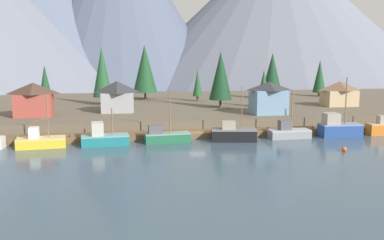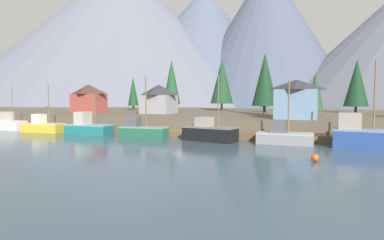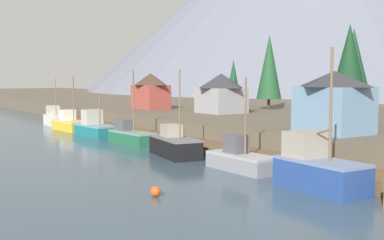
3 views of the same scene
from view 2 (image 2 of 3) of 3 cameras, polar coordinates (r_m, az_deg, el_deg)
name	(u,v)px [view 2 (image 2 of 3)]	position (r m, az deg, el deg)	size (l,w,h in m)	color
ground_plane	(220,129)	(67.35, 4.91, -1.53)	(400.00, 400.00, 1.00)	#384C5B
dock	(185,133)	(50.42, -1.17, -2.17)	(80.00, 4.00, 1.60)	brown
shoreline_bank	(236,117)	(78.73, 7.51, 0.50)	(400.00, 56.00, 2.50)	brown
mountain_west_peak	(121,37)	(215.37, -12.03, 13.81)	(190.58, 190.58, 86.85)	slate
mountain_central_peak	(203,49)	(202.64, 1.93, 12.06)	(127.59, 127.59, 69.62)	slate
mountain_east_peak	(267,37)	(185.35, 12.68, 13.78)	(93.60, 93.60, 76.22)	#4C566B
fishing_boat_white	(9,123)	(68.03, -28.86, -0.52)	(6.56, 2.65, 7.77)	silver
fishing_boat_yellow	(44,126)	(61.14, -24.13, -1.02)	(7.28, 3.65, 8.06)	gold
fishing_boat_teal	(88,127)	(54.84, -17.43, -1.18)	(7.31, 3.61, 5.68)	#196B70
fishing_boat_green	(142,130)	(49.65, -8.58, -1.74)	(7.26, 2.90, 8.87)	#1E5B3D
fishing_boat_black	(209,132)	(44.54, 3.00, -2.13)	(7.49, 4.09, 8.77)	black
fishing_boat_grey	(284,136)	(43.06, 15.52, -2.73)	(6.83, 2.81, 7.98)	gray
fishing_boat_blue	(363,135)	(42.61, 27.23, -2.34)	(6.92, 3.38, 10.00)	navy
house_blue	(296,99)	(53.92, 17.47, 3.46)	(6.50, 5.55, 6.07)	#6689A8
house_grey	(159,99)	(69.85, -5.73, 3.65)	(6.49, 6.08, 6.02)	gray
house_red	(89,98)	(74.95, -17.32, 3.55)	(6.90, 4.54, 6.14)	#9E4238
conifer_near_left	(265,93)	(79.22, 12.36, 4.49)	(2.32, 2.32, 7.49)	#4C3823
conifer_near_right	(315,91)	(63.64, 20.43, 4.68)	(2.87, 2.87, 7.90)	#4C3823
conifer_mid_left	(133,91)	(90.88, -10.07, 4.87)	(2.85, 2.85, 8.89)	#4C3823
conifer_mid_right	(357,83)	(79.79, 26.40, 5.71)	(5.07, 5.07, 11.48)	#4C3823
conifer_back_right	(265,80)	(65.47, 12.38, 6.80)	(4.80, 4.80, 11.80)	#4C3823
conifer_centre	(222,81)	(87.84, 5.15, 6.67)	(5.93, 5.93, 13.49)	#4C3823
conifer_far_left	(172,82)	(82.76, -3.52, 6.56)	(4.28, 4.28, 12.73)	#4C3823
channel_buoy	(315,158)	(32.18, 20.38, -6.10)	(0.70, 0.70, 0.70)	#E04C19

